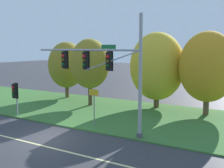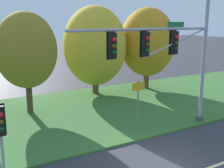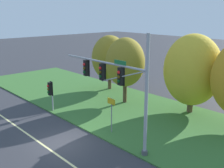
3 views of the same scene
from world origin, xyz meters
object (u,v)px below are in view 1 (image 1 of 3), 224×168
at_px(tree_left_of_mast, 90,64).
at_px(traffic_signal_mast, 105,67).
at_px(tree_behind_signpost, 157,66).
at_px(tree_mid_verge, 208,67).
at_px(route_sign_post, 94,101).
at_px(tree_nearest_road, 67,65).
at_px(pedestrian_signal_near_kerb, 15,93).

bearing_deg(tree_left_of_mast, traffic_signal_mast, -47.94).
distance_m(tree_behind_signpost, tree_mid_verge, 4.87).
bearing_deg(tree_behind_signpost, route_sign_post, -100.12).
bearing_deg(tree_behind_signpost, tree_nearest_road, -178.88).
height_order(traffic_signal_mast, tree_behind_signpost, traffic_signal_mast).
bearing_deg(tree_nearest_road, tree_left_of_mast, -24.89).
bearing_deg(traffic_signal_mast, route_sign_post, 152.87).
bearing_deg(route_sign_post, tree_nearest_road, 139.00).
relative_size(pedestrian_signal_near_kerb, tree_behind_signpost, 0.39).
bearing_deg(route_sign_post, tree_behind_signpost, 79.88).
bearing_deg(tree_nearest_road, tree_mid_verge, -1.54).
bearing_deg(tree_behind_signpost, traffic_signal_mast, -90.09).
distance_m(route_sign_post, tree_nearest_road, 12.72).
bearing_deg(tree_mid_verge, tree_left_of_mast, -170.38).
bearing_deg(tree_mid_verge, traffic_signal_mast, -119.41).
xyz_separation_m(traffic_signal_mast, tree_mid_verge, (4.84, 8.59, -0.35)).
bearing_deg(pedestrian_signal_near_kerb, tree_mid_verge, 32.87).
bearing_deg(tree_left_of_mast, tree_behind_signpost, 22.23).
height_order(route_sign_post, tree_behind_signpost, tree_behind_signpost).
height_order(pedestrian_signal_near_kerb, route_sign_post, pedestrian_signal_near_kerb).
xyz_separation_m(tree_nearest_road, tree_behind_signpost, (11.00, 0.21, 0.21)).
relative_size(route_sign_post, tree_mid_verge, 0.39).
distance_m(tree_nearest_road, tree_left_of_mast, 5.42).
distance_m(traffic_signal_mast, tree_left_of_mast, 9.08).
relative_size(tree_nearest_road, tree_behind_signpost, 0.89).
distance_m(tree_nearest_road, tree_behind_signpost, 11.00).
distance_m(pedestrian_signal_near_kerb, tree_left_of_mast, 7.80).
bearing_deg(tree_nearest_road, tree_behind_signpost, 1.12).
bearing_deg(tree_left_of_mast, route_sign_post, -52.49).
height_order(traffic_signal_mast, tree_nearest_road, traffic_signal_mast).
bearing_deg(route_sign_post, tree_left_of_mast, 127.51).
distance_m(tree_nearest_road, tree_mid_verge, 15.83).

